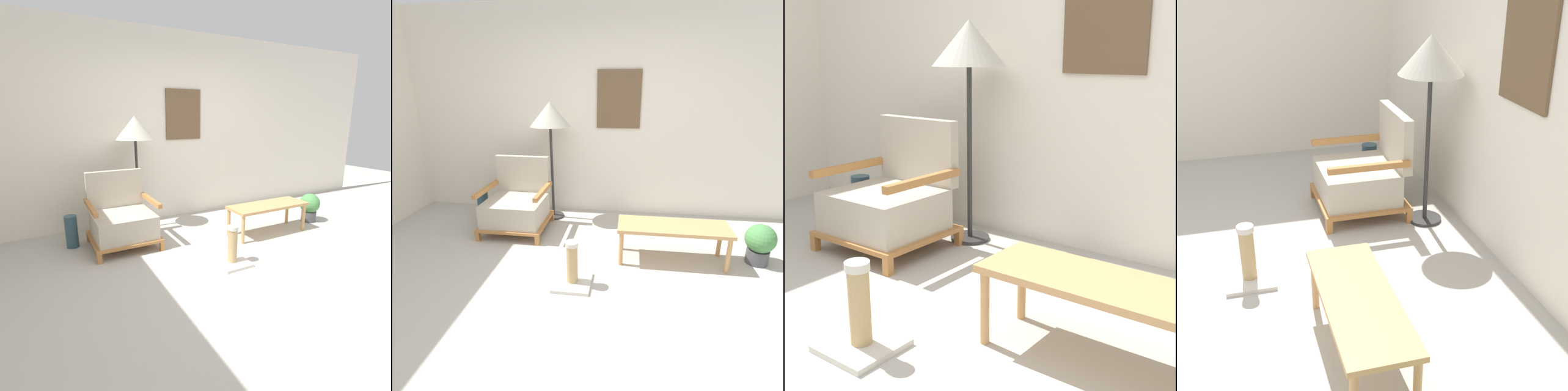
% 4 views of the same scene
% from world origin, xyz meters
% --- Properties ---
extents(wall_back, '(8.00, 0.09, 2.70)m').
position_xyz_m(wall_back, '(0.00, 2.21, 1.35)').
color(wall_back, silver).
rests_on(wall_back, ground_plane).
extents(armchair, '(0.77, 0.73, 0.87)m').
position_xyz_m(armchair, '(-1.03, 1.43, 0.32)').
color(armchair, '#B2753D').
rests_on(armchair, ground_plane).
extents(floor_lamp, '(0.51, 0.51, 1.53)m').
position_xyz_m(floor_lamp, '(-0.68, 1.87, 1.34)').
color(floor_lamp, '#2D2D2D').
rests_on(floor_lamp, ground_plane).
extents(coffee_table, '(1.10, 0.39, 0.40)m').
position_xyz_m(coffee_table, '(0.79, 0.92, 0.35)').
color(coffee_table, tan).
rests_on(coffee_table, ground_plane).
extents(vase, '(0.14, 0.14, 0.39)m').
position_xyz_m(vase, '(-1.59, 1.64, 0.20)').
color(vase, '#2D4C5B').
rests_on(vase, ground_plane).
extents(scratching_post, '(0.34, 0.34, 0.43)m').
position_xyz_m(scratching_post, '(-0.14, 0.38, 0.13)').
color(scratching_post, beige).
rests_on(scratching_post, ground_plane).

